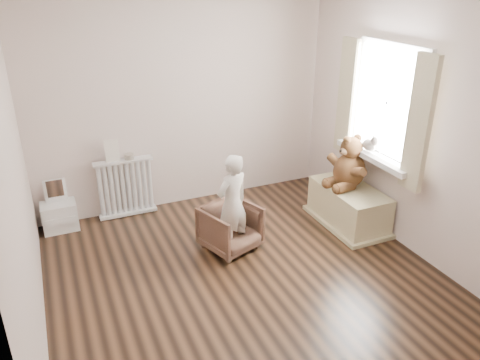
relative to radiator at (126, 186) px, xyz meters
name	(u,v)px	position (x,y,z in m)	size (l,w,h in m)	color
floor	(244,275)	(0.78, -1.68, -0.39)	(3.60, 3.60, 0.01)	black
back_wall	(183,100)	(0.78, 0.12, 0.91)	(3.60, 0.02, 2.60)	beige
front_wall	(382,257)	(0.78, -3.48, 0.91)	(3.60, 0.02, 2.60)	beige
left_wall	(15,184)	(-1.02, -1.68, 0.91)	(0.02, 3.60, 2.60)	beige
right_wall	(410,124)	(2.58, -1.68, 0.91)	(0.02, 3.60, 2.60)	beige
window	(389,103)	(2.54, -1.38, 1.06)	(0.03, 0.90, 1.10)	white
window_sill	(375,156)	(2.45, -1.38, 0.48)	(0.22, 1.10, 0.06)	silver
curtain_left	(419,125)	(2.43, -1.95, 1.00)	(0.06, 0.26, 1.30)	beige
curtain_right	(347,97)	(2.43, -0.81, 1.00)	(0.06, 0.26, 1.30)	beige
radiator	(126,186)	(0.00, 0.00, 0.00)	(0.68, 0.13, 0.71)	silver
paper_doll	(112,151)	(-0.11, 0.00, 0.45)	(0.16, 0.01, 0.26)	beige
tin_a	(129,156)	(0.08, 0.00, 0.35)	(0.11, 0.11, 0.06)	#A59E8C
toy_vanity	(58,207)	(-0.77, -0.03, -0.11)	(0.38, 0.27, 0.59)	silver
armchair	(231,228)	(0.85, -1.17, -0.15)	(0.52, 0.54, 0.49)	#523627
child	(232,204)	(0.85, -1.22, 0.16)	(0.38, 0.25, 1.06)	silver
toy_bench	(348,208)	(2.30, -1.22, -0.19)	(0.51, 0.96, 0.45)	beige
teddy_bear	(349,168)	(2.31, -1.16, 0.28)	(0.49, 0.38, 0.60)	#3E2411
plush_cat	(370,142)	(2.44, -1.29, 0.61)	(0.14, 0.23, 0.20)	slate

